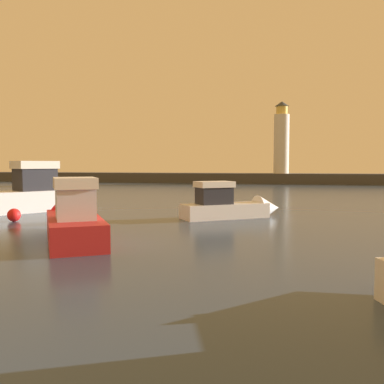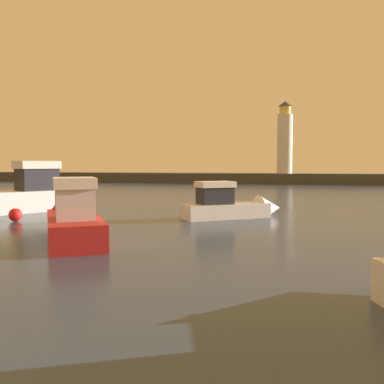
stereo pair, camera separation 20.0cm
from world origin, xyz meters
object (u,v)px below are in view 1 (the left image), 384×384
Objects in this scene: mooring_buoy at (14,215)px; motorboat_2 at (235,206)px; motorboat_0 at (16,196)px; lighthouse at (281,139)px; motorboat_3 at (73,220)px.

motorboat_2 is at bearing 20.79° from mooring_buoy.
motorboat_0 is 10.79× the size of mooring_buoy.
lighthouse is 1.56× the size of motorboat_3.
motorboat_0 is 1.29× the size of motorboat_2.
lighthouse is at bearing 87.56° from motorboat_2.
lighthouse reaches higher than mooring_buoy.
lighthouse reaches higher than motorboat_3.
motorboat_2 is 12.05m from mooring_buoy.
motorboat_0 is 11.18m from motorboat_3.
lighthouse is 1.48× the size of motorboat_0.
mooring_buoy is (2.54, -3.81, -0.72)m from motorboat_0.
lighthouse reaches higher than motorboat_2.
motorboat_0 is at bearing 136.18° from motorboat_3.
motorboat_2 is (13.80, 0.46, -0.40)m from motorboat_0.
motorboat_0 reaches higher than mooring_buoy.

